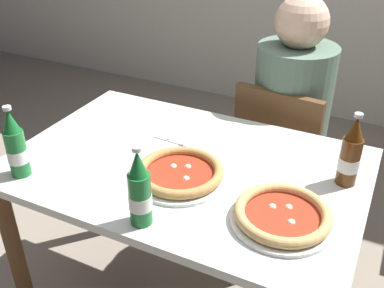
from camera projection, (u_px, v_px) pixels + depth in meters
The scene contains 9 objects.
dining_table_main at pixel (186, 190), 1.58m from camera, with size 1.20×0.80×0.75m.
chair_behind_table at pixel (281, 157), 2.06m from camera, with size 0.44×0.44×0.85m.
diner_seated at pixel (288, 134), 2.05m from camera, with size 0.34×0.34×1.21m.
pizza_margherita_near at pixel (180, 173), 1.44m from camera, with size 0.31×0.31×0.04m.
pizza_marinara_far at pixel (282, 215), 1.25m from camera, with size 0.30×0.30×0.04m.
beer_bottle_left at pixel (16, 147), 1.42m from camera, with size 0.07×0.07×0.25m.
beer_bottle_center at pixel (140, 192), 1.21m from camera, with size 0.07×0.07×0.25m.
beer_bottle_right at pixel (350, 155), 1.38m from camera, with size 0.07×0.07×0.25m.
napkin_with_cutlery at pixel (186, 133), 1.71m from camera, with size 0.19×0.19×0.01m.
Camera 1 is at (0.59, -1.14, 1.58)m, focal length 41.58 mm.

